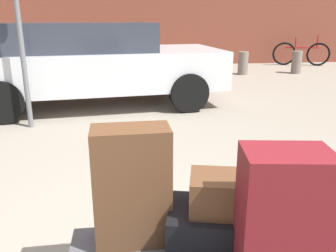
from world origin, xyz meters
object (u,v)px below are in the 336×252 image
bollard_kerb_near (243,63)px  bollard_kerb_mid (297,62)px  suitcase_black_rear_right (229,229)px  suitcase_maroon_rear_left (282,221)px  no_parking_sign (18,16)px  duffel_bag_brown_topmost_pile (231,194)px  suitcase_brown_stacked_top (132,186)px  parked_car (93,62)px  bicycle_leaning (301,54)px

bollard_kerb_near → bollard_kerb_mid: same height
suitcase_black_rear_right → bollard_kerb_near: size_ratio=1.04×
suitcase_black_rear_right → bollard_kerb_near: bollard_kerb_near is taller
suitcase_maroon_rear_left → no_parking_sign: no_parking_sign is taller
duffel_bag_brown_topmost_pile → bollard_kerb_near: 8.14m
suitcase_black_rear_right → suitcase_brown_stacked_top: suitcase_brown_stacked_top is taller
suitcase_maroon_rear_left → parked_car: (-1.17, 5.00, 0.09)m
parked_car → bollard_kerb_mid: size_ratio=7.36×
duffel_bag_brown_topmost_pile → parked_car: 4.83m
bollard_kerb_near → no_parking_sign: (-4.55, -4.19, 1.21)m
suitcase_brown_stacked_top → bollard_kerb_mid: suitcase_brown_stacked_top is taller
bollard_kerb_mid → no_parking_sign: no_parking_sign is taller
parked_car → suitcase_black_rear_right: bearing=-77.7°
suitcase_brown_stacked_top → bicycle_leaning: bearing=56.9°
suitcase_maroon_rear_left → bollard_kerb_mid: (4.07, 7.95, -0.36)m
suitcase_brown_stacked_top → parked_car: size_ratio=0.15×
bollard_kerb_near → suitcase_black_rear_right: bearing=-109.3°
bollard_kerb_mid → no_parking_sign: size_ratio=0.25×
no_parking_sign → duffel_bag_brown_topmost_pile: bearing=-62.0°
suitcase_black_rear_right → bicycle_leaning: bicycle_leaning is taller
bicycle_leaning → bollard_kerb_near: size_ratio=2.80×
suitcase_brown_stacked_top → no_parking_sign: (-1.36, 3.35, 0.85)m
no_parking_sign → bicycle_leaning: bearing=39.4°
bicycle_leaning → suitcase_maroon_rear_left: bearing=-117.7°
suitcase_black_rear_right → parked_car: 4.84m
bicycle_leaning → duffel_bag_brown_topmost_pile: bearing=-119.1°
suitcase_maroon_rear_left → bicycle_leaning: bearing=70.7°
suitcase_black_rear_right → bollard_kerb_near: 8.13m
bollard_kerb_mid → suitcase_maroon_rear_left: bearing=-117.1°
suitcase_maroon_rear_left → suitcase_brown_stacked_top: size_ratio=1.01×
suitcase_black_rear_right → parked_car: size_ratio=0.14×
suitcase_maroon_rear_left → bollard_kerb_near: 8.36m
no_parking_sign → suitcase_brown_stacked_top: bearing=-67.9°
duffel_bag_brown_topmost_pile → bollard_kerb_mid: size_ratio=0.69×
parked_car → bicycle_leaning: parked_car is taller
suitcase_brown_stacked_top → duffel_bag_brown_topmost_pile: bearing=-16.2°
no_parking_sign → bollard_kerb_mid: bearing=34.6°
suitcase_black_rear_right → suitcase_maroon_rear_left: 0.38m
duffel_bag_brown_topmost_pile → no_parking_sign: (-1.86, 3.49, 0.86)m
suitcase_black_rear_right → duffel_bag_brown_topmost_pile: size_ratio=1.51×
suitcase_brown_stacked_top → bollard_kerb_near: (3.19, 7.54, -0.36)m
suitcase_maroon_rear_left → bollard_kerb_mid: size_ratio=1.08×
duffel_bag_brown_topmost_pile → bicycle_leaning: bearing=74.0°
bicycle_leaning → bollard_kerb_near: 2.87m
suitcase_black_rear_right → suitcase_maroon_rear_left: (0.14, -0.28, 0.22)m
parked_car → bollard_kerb_mid: bearing=29.4°
suitcase_brown_stacked_top → duffel_bag_brown_topmost_pile: suitcase_brown_stacked_top is taller
duffel_bag_brown_topmost_pile → parked_car: parked_car is taller
suitcase_brown_stacked_top → bollard_kerb_mid: (4.71, 7.54, -0.36)m
parked_car → bicycle_leaning: (6.15, 4.49, -0.39)m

